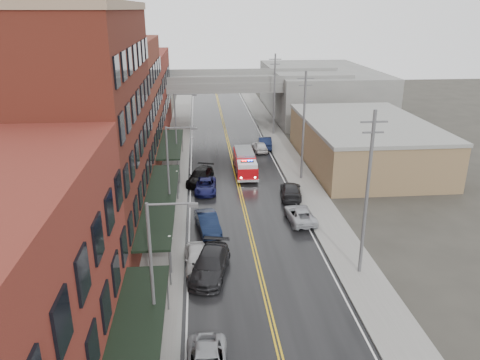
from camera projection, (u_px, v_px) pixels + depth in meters
road at (242, 198)px, 47.42m from camera, size 11.00×160.00×0.02m
sidewalk_left at (169, 200)px, 46.79m from camera, size 3.00×160.00×0.15m
sidewalk_right at (312, 195)px, 48.01m from camera, size 3.00×160.00×0.15m
curb_left at (186, 199)px, 46.92m from camera, size 0.30×160.00×0.15m
curb_right at (296, 195)px, 47.87m from camera, size 0.30×160.00×0.15m
brick_building_b at (81, 132)px, 36.66m from camera, size 9.00×20.00×18.00m
brick_building_c at (118, 107)px, 53.54m from camera, size 9.00×15.00×15.00m
brick_building_far at (137, 94)px, 70.42m from camera, size 9.00×20.00×12.00m
tan_building at (364, 144)px, 57.25m from camera, size 14.00×22.00×5.00m
right_far_block at (320, 91)px, 84.95m from camera, size 18.00×30.00×8.00m
awning_0 at (132, 358)px, 21.46m from camera, size 2.60×16.00×3.09m
awning_1 at (161, 200)px, 39.22m from camera, size 2.60×18.00×3.09m
awning_2 at (171, 144)px, 55.59m from camera, size 2.60×13.00×3.09m
globe_lamp_1 at (170, 246)px, 33.00m from camera, size 0.44×0.44×3.12m
globe_lamp_2 at (177, 179)px, 46.09m from camera, size 0.44×0.44×3.12m
street_lamp_0 at (156, 270)px, 24.52m from camera, size 2.64×0.22×9.00m
street_lamp_1 at (171, 171)px, 39.48m from camera, size 2.64×0.22×9.00m
street_lamp_2 at (178, 126)px, 54.44m from camera, size 2.64×0.22×9.00m
utility_pole_0 at (367, 192)px, 31.83m from camera, size 1.80×0.24×12.00m
utility_pole_1 at (304, 124)px, 50.53m from camera, size 1.80×0.24×12.00m
utility_pole_2 at (274, 93)px, 69.23m from camera, size 1.80×0.24×12.00m
overpass at (223, 88)px, 75.28m from camera, size 40.00×10.00×7.50m
fire_truck at (245, 163)px, 53.76m from camera, size 2.89×7.12×2.59m
parked_car_left_3 at (210, 265)px, 33.46m from camera, size 3.56×6.15×1.68m
parked_car_left_4 at (197, 259)px, 34.44m from camera, size 1.97×4.46×1.49m
parked_car_left_5 at (208, 223)px, 40.12m from camera, size 2.40×4.95×1.56m
parked_car_left_6 at (206, 186)px, 48.84m from camera, size 2.39×4.86×1.33m
parked_car_left_7 at (200, 176)px, 51.30m from camera, size 3.53×5.73×1.55m
parked_car_right_0 at (300, 214)px, 42.04m from camera, size 2.47×4.91×1.33m
parked_car_right_1 at (291, 190)px, 47.41m from camera, size 2.71×5.24×1.45m
parked_car_right_2 at (260, 146)px, 62.66m from camera, size 1.91×4.21×1.40m
parked_car_right_3 at (265, 142)px, 64.20m from camera, size 2.09×4.97×1.60m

